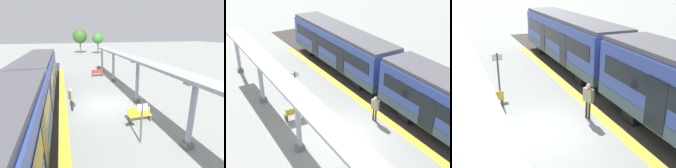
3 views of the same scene
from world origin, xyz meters
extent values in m
plane|color=gray|center=(0.00, 0.00, 0.00)|extent=(176.00, 176.00, 0.00)
cube|color=yellow|center=(-2.98, 0.00, 0.00)|extent=(0.54, 30.99, 0.01)
cube|color=#38332D|center=(-4.86, 0.00, 0.00)|extent=(3.20, 42.99, 0.01)
cube|color=#3249A0|center=(-4.86, -8.59, 1.94)|extent=(2.60, 12.61, 2.60)
cube|color=#324C5E|center=(-4.86, -8.59, 0.92)|extent=(2.63, 12.63, 0.55)
cube|color=#515156|center=(-4.86, -8.59, 3.36)|extent=(2.39, 12.61, 0.24)
cube|color=black|center=(-3.54, -8.59, 2.25)|extent=(0.03, 11.60, 0.84)
cube|color=black|center=(-3.54, -10.69, 1.69)|extent=(0.04, 1.10, 2.00)
cube|color=black|center=(-3.54, -6.49, 1.69)|extent=(0.04, 1.10, 2.00)
cube|color=black|center=(-4.86, -4.55, 0.32)|extent=(2.21, 0.90, 0.64)
cube|color=black|center=(-4.86, -12.62, 0.32)|extent=(2.21, 0.90, 0.64)
cube|color=black|center=(-3.54, 2.52, 1.69)|extent=(0.04, 1.10, 2.00)
cube|color=black|center=(-4.86, 0.59, 0.32)|extent=(2.21, 0.90, 0.64)
cube|color=slate|center=(2.81, -12.20, 0.15)|extent=(0.44, 0.44, 0.30)
cylinder|color=#96A0B2|center=(2.81, -12.20, 1.78)|extent=(0.28, 0.28, 2.95)
cube|color=#96A0B2|center=(2.81, -12.20, 3.31)|extent=(1.10, 0.36, 0.12)
cube|color=slate|center=(2.81, -6.25, 0.15)|extent=(0.44, 0.44, 0.30)
cylinder|color=#96A0B2|center=(2.81, -6.25, 1.78)|extent=(0.28, 0.28, 2.95)
cube|color=#96A0B2|center=(2.81, -6.25, 3.31)|extent=(1.10, 0.36, 0.12)
cube|color=slate|center=(2.81, -0.24, 0.15)|extent=(0.44, 0.44, 0.30)
cylinder|color=#96A0B2|center=(2.81, -0.24, 1.78)|extent=(0.28, 0.28, 2.95)
cube|color=#96A0B2|center=(2.81, -0.24, 3.31)|extent=(1.10, 0.36, 0.12)
cube|color=#A8AAB2|center=(2.81, -0.14, 3.45)|extent=(1.20, 24.92, 0.16)
cube|color=gold|center=(1.67, -3.25, 0.44)|extent=(1.51, 0.48, 0.04)
cube|color=gold|center=(1.68, -3.06, 0.66)|extent=(1.50, 0.10, 0.40)
cube|color=#4C4C51|center=(2.34, -3.26, 0.21)|extent=(0.11, 0.40, 0.42)
cube|color=#4C4C51|center=(1.00, -3.23, 0.21)|extent=(0.11, 0.40, 0.42)
cylinder|color=#4C4C51|center=(0.77, -5.26, 1.10)|extent=(0.10, 0.10, 2.20)
cube|color=silver|center=(0.77, -5.26, 1.95)|extent=(0.56, 0.04, 0.36)
cylinder|color=#2B2522|center=(-2.31, -0.50, 0.41)|extent=(0.11, 0.11, 0.83)
cylinder|color=#2B2522|center=(-2.37, -0.35, 0.41)|extent=(0.11, 0.11, 0.83)
cube|color=gray|center=(-2.34, -0.43, 1.14)|extent=(0.38, 0.53, 0.62)
sphere|color=beige|center=(-2.34, -0.43, 1.56)|extent=(0.22, 0.22, 0.22)
camera|label=1|loc=(-2.74, -12.05, 5.38)|focal=27.31mm
camera|label=2|loc=(7.70, 11.76, 10.44)|focal=47.97mm
camera|label=3|loc=(3.02, 10.01, 6.05)|focal=46.09mm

